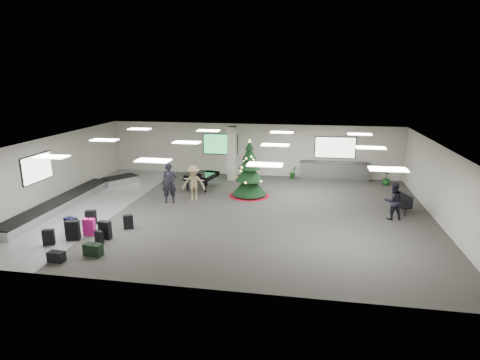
% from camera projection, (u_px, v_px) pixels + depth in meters
% --- Properties ---
extents(ground, '(18.00, 18.00, 0.00)m').
position_uv_depth(ground, '(230.00, 211.00, 18.55)').
color(ground, '#3B3936').
rests_on(ground, ground).
extents(room_envelope, '(18.02, 14.02, 3.21)m').
position_uv_depth(room_envelope, '(225.00, 158.00, 18.65)').
color(room_envelope, '#B6B3A6').
rests_on(room_envelope, ground).
extents(baggage_carousel, '(2.28, 9.71, 0.43)m').
position_uv_depth(baggage_carousel, '(74.00, 198.00, 19.71)').
color(baggage_carousel, silver).
rests_on(baggage_carousel, ground).
extents(service_counter, '(4.05, 0.65, 1.08)m').
position_uv_depth(service_counter, '(334.00, 171.00, 23.92)').
color(service_counter, silver).
rests_on(service_counter, ground).
extents(suitcase_0, '(0.54, 0.38, 0.78)m').
position_uv_depth(suitcase_0, '(73.00, 230.00, 15.19)').
color(suitcase_0, black).
rests_on(suitcase_0, ground).
extents(suitcase_1, '(0.48, 0.30, 0.73)m').
position_uv_depth(suitcase_1, '(105.00, 230.00, 15.30)').
color(suitcase_1, black).
rests_on(suitcase_1, ground).
extents(pink_suitcase, '(0.45, 0.28, 0.69)m').
position_uv_depth(pink_suitcase, '(89.00, 227.00, 15.65)').
color(pink_suitcase, '#FC2095').
rests_on(pink_suitcase, ground).
extents(suitcase_3, '(0.44, 0.36, 0.60)m').
position_uv_depth(suitcase_3, '(128.00, 222.00, 16.32)').
color(suitcase_3, black).
rests_on(suitcase_3, ground).
extents(navy_suitcase, '(0.53, 0.39, 0.75)m').
position_uv_depth(navy_suitcase, '(71.00, 227.00, 15.62)').
color(navy_suitcase, black).
rests_on(navy_suitcase, ground).
extents(suitcase_5, '(0.45, 0.34, 0.62)m').
position_uv_depth(suitcase_5, '(49.00, 237.00, 14.76)').
color(suitcase_5, black).
rests_on(suitcase_5, ground).
extents(green_duffel, '(0.68, 0.40, 0.45)m').
position_uv_depth(green_duffel, '(93.00, 250.00, 13.91)').
color(green_duffel, black).
rests_on(green_duffel, ground).
extents(suitcase_7, '(0.38, 0.31, 0.51)m').
position_uv_depth(suitcase_7, '(99.00, 237.00, 14.91)').
color(suitcase_7, black).
rests_on(suitcase_7, ground).
extents(suitcase_8, '(0.47, 0.34, 0.64)m').
position_uv_depth(suitcase_8, '(91.00, 217.00, 16.77)').
color(suitcase_8, black).
rests_on(suitcase_8, ground).
extents(black_duffel, '(0.56, 0.33, 0.37)m').
position_uv_depth(black_duffel, '(56.00, 257.00, 13.46)').
color(black_duffel, black).
rests_on(black_duffel, ground).
extents(christmas_tree, '(2.11, 2.11, 3.01)m').
position_uv_depth(christmas_tree, '(249.00, 177.00, 20.58)').
color(christmas_tree, maroon).
rests_on(christmas_tree, ground).
extents(grand_piano, '(1.68, 2.00, 1.01)m').
position_uv_depth(grand_piano, '(201.00, 176.00, 21.98)').
color(grand_piano, black).
rests_on(grand_piano, ground).
extents(bench, '(0.95, 1.48, 0.89)m').
position_uv_depth(bench, '(401.00, 202.00, 18.23)').
color(bench, black).
rests_on(bench, ground).
extents(traveler_a, '(0.81, 0.62, 1.98)m').
position_uv_depth(traveler_a, '(169.00, 183.00, 19.48)').
color(traveler_a, black).
rests_on(traveler_a, ground).
extents(traveler_b, '(1.23, 0.82, 1.79)m').
position_uv_depth(traveler_b, '(194.00, 183.00, 19.85)').
color(traveler_b, '#93815A').
rests_on(traveler_b, ground).
extents(traveler_bench, '(0.93, 0.81, 1.65)m').
position_uv_depth(traveler_bench, '(393.00, 201.00, 17.27)').
color(traveler_bench, black).
rests_on(traveler_bench, ground).
extents(potted_plant_left, '(0.56, 0.56, 0.80)m').
position_uv_depth(potted_plant_left, '(293.00, 172.00, 24.21)').
color(potted_plant_left, '#15431B').
rests_on(potted_plant_left, ground).
extents(potted_plant_right, '(0.64, 0.64, 0.82)m').
position_uv_depth(potted_plant_right, '(386.00, 178.00, 22.79)').
color(potted_plant_right, '#15431B').
rests_on(potted_plant_right, ground).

